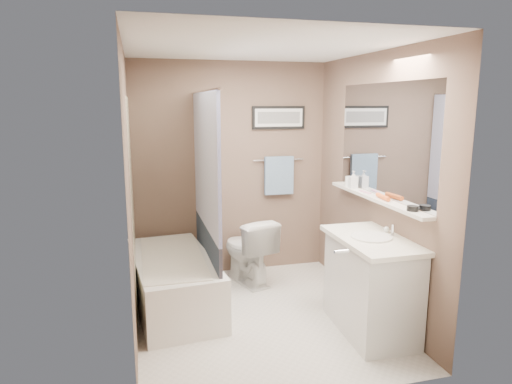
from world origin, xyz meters
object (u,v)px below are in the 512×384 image
object	(u,v)px
toilet	(247,250)
soap_bottle	(353,179)
candle_bowl_near	(413,208)
hair_brush_front	(383,197)
vanity	(371,287)
glass_jar	(349,181)
bathtub	(173,282)

from	to	relation	value
toilet	soap_bottle	size ratio (longest dim) A/B	4.32
candle_bowl_near	soap_bottle	world-z (taller)	soap_bottle
soap_bottle	hair_brush_front	bearing A→B (deg)	-90.00
vanity	glass_jar	xyz separation A→B (m)	(0.19, 0.86, 0.77)
bathtub	soap_bottle	xyz separation A→B (m)	(1.79, -0.15, 0.95)
vanity	glass_jar	size ratio (longest dim) A/B	9.00
candle_bowl_near	glass_jar	world-z (taller)	glass_jar
bathtub	toilet	size ratio (longest dim) A/B	2.05
bathtub	toilet	bearing A→B (deg)	21.01
candle_bowl_near	vanity	bearing A→B (deg)	126.48
bathtub	candle_bowl_near	size ratio (longest dim) A/B	16.67
bathtub	vanity	xyz separation A→B (m)	(1.60, -0.91, 0.15)
toilet	soap_bottle	world-z (taller)	soap_bottle
vanity	glass_jar	bearing A→B (deg)	80.14
glass_jar	bathtub	bearing A→B (deg)	178.24
candle_bowl_near	soap_bottle	xyz separation A→B (m)	(0.00, 1.02, 0.06)
hair_brush_front	bathtub	bearing A→B (deg)	158.10
hair_brush_front	glass_jar	size ratio (longest dim) A/B	2.20
candle_bowl_near	soap_bottle	bearing A→B (deg)	90.00
vanity	bathtub	bearing A→B (deg)	152.56
bathtub	soap_bottle	size ratio (longest dim) A/B	8.85
bathtub	glass_jar	xyz separation A→B (m)	(1.79, -0.05, 0.92)
toilet	candle_bowl_near	distance (m)	2.00
vanity	soap_bottle	distance (m)	1.12
toilet	glass_jar	world-z (taller)	glass_jar
toilet	candle_bowl_near	world-z (taller)	candle_bowl_near
glass_jar	soap_bottle	distance (m)	0.10
vanity	glass_jar	world-z (taller)	glass_jar
hair_brush_front	soap_bottle	world-z (taller)	soap_bottle
bathtub	vanity	distance (m)	1.85
candle_bowl_near	toilet	bearing A→B (deg)	120.78
hair_brush_front	glass_jar	distance (m)	0.66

